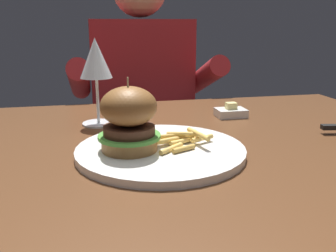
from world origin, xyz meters
The scene contains 7 objects.
dining_table centered at (0.00, 0.00, 0.64)m, with size 1.18×0.80×0.74m.
main_plate centered at (-0.03, -0.06, 0.75)m, with size 0.30×0.30×0.01m, color white.
burger_sandwich centered at (-0.09, -0.07, 0.81)m, with size 0.11×0.11×0.13m.
fries_pile centered at (0.01, -0.06, 0.76)m, with size 0.13×0.11×0.03m.
wine_glass centered at (-0.14, 0.17, 0.89)m, with size 0.08×0.08×0.20m.
butter_dish centered at (0.19, 0.17, 0.75)m, with size 0.07×0.05×0.04m.
diner_person centered at (0.04, 0.68, 0.56)m, with size 0.51×0.36×1.18m.
Camera 1 is at (-0.15, -0.69, 0.97)m, focal length 40.00 mm.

